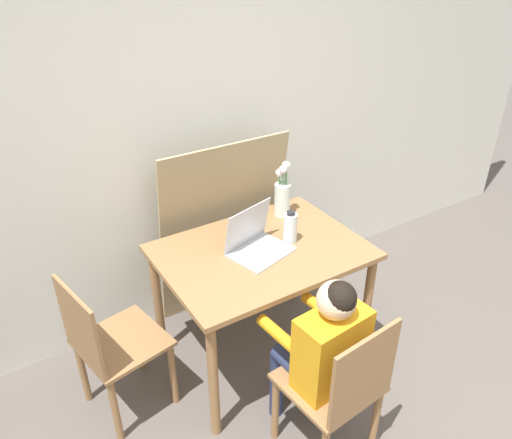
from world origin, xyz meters
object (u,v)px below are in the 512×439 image
at_px(chair_occupied, 338,389).
at_px(water_bottle, 290,227).
at_px(laptop, 255,241).
at_px(person_seated, 323,344).
at_px(chair_spare, 110,346).
at_px(flower_vase, 282,194).

distance_m(chair_occupied, water_bottle, 0.87).
height_order(chair_occupied, laptop, laptop).
bearing_deg(person_seated, laptop, -98.67).
xyz_separation_m(chair_occupied, chair_spare, (-0.79, 0.81, 0.00)).
bearing_deg(flower_vase, chair_occupied, -110.42).
relative_size(person_seated, water_bottle, 5.38).
height_order(chair_occupied, person_seated, person_seated).
xyz_separation_m(chair_occupied, flower_vase, (0.37, 1.00, 0.45)).
distance_m(chair_spare, person_seated, 1.06).
bearing_deg(flower_vase, water_bottle, -116.29).
xyz_separation_m(chair_spare, laptop, (0.82, -0.05, 0.37)).
xyz_separation_m(chair_occupied, water_bottle, (0.24, 0.73, 0.40)).
bearing_deg(laptop, person_seated, -109.12).
height_order(person_seated, flower_vase, flower_vase).
bearing_deg(laptop, chair_spare, 160.89).
bearing_deg(chair_spare, chair_occupied, -146.99).
distance_m(flower_vase, water_bottle, 0.31).
distance_m(person_seated, flower_vase, 1.00).
xyz_separation_m(person_seated, flower_vase, (0.38, 0.89, 0.27)).
relative_size(chair_occupied, chair_spare, 1.00).
distance_m(chair_occupied, flower_vase, 1.16).
distance_m(person_seated, laptop, 0.67).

